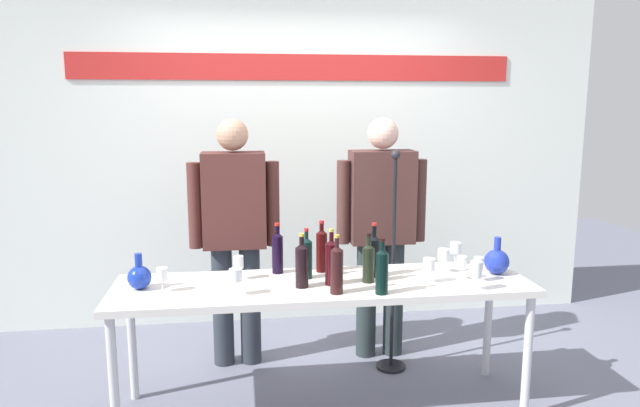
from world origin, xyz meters
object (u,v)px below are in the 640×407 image
at_px(presenter_left, 235,227).
at_px(wine_glass_right_0, 429,265).
at_px(display_table, 324,293).
at_px(wine_bottle_4, 368,261).
at_px(microphone_stand, 392,298).
at_px(wine_glass_left_0, 239,263).
at_px(wine_glass_right_3, 455,248).
at_px(wine_glass_right_4, 478,265).
at_px(wine_glass_right_2, 462,263).
at_px(wine_glass_right_1, 444,255).
at_px(wine_glass_right_5, 476,270).
at_px(decanter_blue_left, 139,277).
at_px(decanter_blue_right, 497,261).
at_px(wine_bottle_7, 337,268).
at_px(wine_bottle_6, 382,270).
at_px(wine_glass_left_1, 236,276).
at_px(wine_bottle_3, 374,254).
at_px(wine_bottle_5, 306,257).
at_px(wine_bottle_8, 302,264).
at_px(wine_bottle_1, 278,251).
at_px(presenter_right, 381,222).
at_px(wine_bottle_0, 331,261).
at_px(wine_glass_left_2, 162,275).
at_px(wine_bottle_2, 322,249).

xyz_separation_m(presenter_left, wine_glass_right_0, (1.10, -0.77, -0.09)).
bearing_deg(display_table, wine_bottle_4, -5.48).
relative_size(wine_bottle_4, microphone_stand, 0.19).
height_order(wine_glass_left_0, wine_glass_right_3, same).
bearing_deg(wine_glass_right_4, wine_glass_right_2, 146.31).
height_order(wine_glass_left_0, wine_glass_right_1, wine_glass_right_1).
distance_m(wine_glass_right_4, wine_glass_right_5, 0.17).
distance_m(decanter_blue_left, decanter_blue_right, 2.08).
relative_size(presenter_left, wine_glass_left_0, 11.93).
xyz_separation_m(presenter_left, wine_bottle_4, (0.76, -0.71, -0.07)).
height_order(decanter_blue_right, wine_bottle_4, wine_bottle_4).
height_order(wine_bottle_7, wine_glass_left_0, wine_bottle_7).
relative_size(wine_bottle_6, wine_glass_right_1, 2.10).
distance_m(decanter_blue_right, wine_glass_left_1, 1.56).
distance_m(presenter_left, wine_glass_right_3, 1.45).
bearing_deg(wine_glass_right_5, microphone_stand, 111.50).
distance_m(display_table, wine_bottle_7, 0.28).
height_order(wine_bottle_3, wine_glass_left_0, wine_bottle_3).
bearing_deg(wine_glass_right_4, decanter_blue_left, 176.10).
bearing_deg(microphone_stand, display_table, -139.66).
height_order(wine_glass_left_0, wine_glass_left_1, wine_glass_left_1).
height_order(wine_bottle_5, wine_bottle_6, wine_bottle_6).
bearing_deg(wine_bottle_3, wine_bottle_8, -161.65).
relative_size(display_table, wine_bottle_6, 7.77).
relative_size(wine_glass_left_0, wine_glass_right_4, 0.98).
height_order(wine_bottle_1, wine_glass_left_0, wine_bottle_1).
bearing_deg(wine_glass_right_3, wine_bottle_3, -162.66).
distance_m(presenter_left, wine_glass_left_0, 0.57).
xyz_separation_m(wine_bottle_7, wine_glass_right_3, (0.84, 0.46, -0.04)).
bearing_deg(wine_bottle_8, wine_bottle_1, 111.60).
xyz_separation_m(wine_bottle_8, wine_glass_left_1, (-0.36, -0.09, -0.03)).
height_order(wine_bottle_5, microphone_stand, microphone_stand).
xyz_separation_m(presenter_right, wine_glass_right_1, (0.24, -0.59, -0.09)).
bearing_deg(decanter_blue_left, wine_glass_right_3, 6.98).
relative_size(wine_bottle_0, wine_glass_right_5, 1.98).
xyz_separation_m(wine_glass_left_1, wine_glass_left_2, (-0.40, 0.11, -0.01)).
height_order(wine_bottle_2, wine_bottle_6, wine_bottle_2).
distance_m(wine_bottle_5, wine_bottle_8, 0.17).
relative_size(wine_bottle_1, wine_glass_right_1, 2.11).
bearing_deg(presenter_left, wine_glass_right_1, -25.11).
xyz_separation_m(wine_bottle_1, wine_glass_right_4, (1.13, -0.33, -0.03)).
xyz_separation_m(wine_bottle_6, wine_glass_left_1, (-0.78, 0.08, -0.02)).
distance_m(decanter_blue_left, wine_glass_right_2, 1.83).
distance_m(presenter_right, wine_glass_left_2, 1.58).
relative_size(presenter_right, wine_bottle_1, 5.48).
bearing_deg(wine_bottle_8, microphone_stand, 37.85).
height_order(decanter_blue_left, wine_bottle_1, wine_bottle_1).
height_order(wine_bottle_2, wine_glass_left_1, wine_bottle_2).
relative_size(display_table, wine_glass_right_1, 16.35).
xyz_separation_m(wine_bottle_0, wine_glass_left_0, (-0.52, 0.17, -0.04)).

